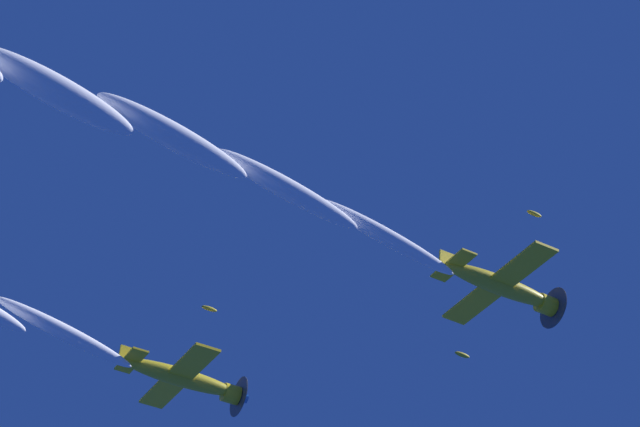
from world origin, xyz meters
TOP-DOWN VIEW (x-y plane):
  - airplane_lead at (-5.67, 1.18)m, footprint 8.47×8.42m
  - airplane_left_wingman at (-3.06, -18.92)m, footprint 8.48×8.33m

SIDE VIEW (x-z plane):
  - airplane_left_wingman at x=-3.06m, z-range 56.46..61.01m
  - airplane_lead at x=-5.67m, z-range 57.25..61.54m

